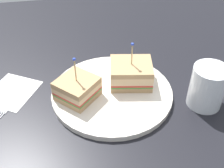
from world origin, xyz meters
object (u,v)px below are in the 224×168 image
(plate, at_px, (112,93))
(sandwich_half_back, at_px, (77,89))
(sandwich_half_front, at_px, (131,73))
(fork, at_px, (9,103))
(drink_glass, at_px, (207,88))
(napkin, at_px, (12,91))

(plate, bearing_deg, sandwich_half_back, 4.76)
(sandwich_half_front, relative_size, fork, 1.02)
(drink_glass, bearing_deg, plate, -18.07)
(sandwich_half_back, bearing_deg, plate, -175.24)
(sandwich_half_back, relative_size, fork, 1.04)
(sandwich_half_front, distance_m, napkin, 0.29)
(sandwich_half_front, xyz_separation_m, drink_glass, (-0.15, 0.09, 0.00))
(sandwich_half_front, bearing_deg, fork, 2.53)
(sandwich_half_back, distance_m, napkin, 0.17)
(sandwich_half_front, xyz_separation_m, fork, (0.29, 0.01, -0.04))
(sandwich_half_back, bearing_deg, fork, -6.35)
(fork, bearing_deg, plate, 177.41)
(sandwich_half_front, bearing_deg, drink_glass, 149.48)
(plate, xyz_separation_m, napkin, (0.23, -0.05, -0.01))
(plate, height_order, fork, plate)
(plate, xyz_separation_m, sandwich_half_back, (0.08, 0.01, 0.03))
(drink_glass, relative_size, napkin, 0.85)
(drink_glass, bearing_deg, sandwich_half_back, -11.81)
(sandwich_half_front, relative_size, napkin, 0.96)
(sandwich_half_front, relative_size, drink_glass, 1.13)
(sandwich_half_back, distance_m, fork, 0.16)
(napkin, bearing_deg, sandwich_half_front, 173.88)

